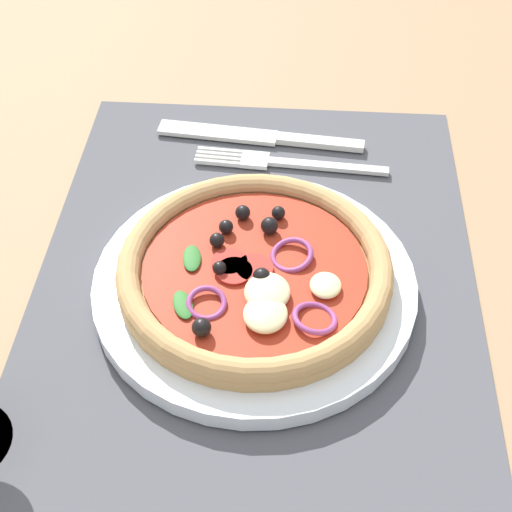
{
  "coord_description": "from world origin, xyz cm",
  "views": [
    {
      "loc": [
        -41.49,
        -2.8,
        45.18
      ],
      "look_at": [
        -0.64,
        0.0,
        2.88
      ],
      "focal_mm": 53.2,
      "sensor_mm": 36.0,
      "label": 1
    }
  ],
  "objects_px": {
    "pizza": "(249,270)",
    "fork": "(280,162)",
    "knife": "(258,136)",
    "plate": "(248,285)"
  },
  "relations": [
    {
      "from": "pizza",
      "to": "fork",
      "type": "height_order",
      "value": "pizza"
    },
    {
      "from": "plate",
      "to": "knife",
      "type": "bearing_deg",
      "value": 1.67
    },
    {
      "from": "fork",
      "to": "knife",
      "type": "height_order",
      "value": "knife"
    },
    {
      "from": "fork",
      "to": "knife",
      "type": "bearing_deg",
      "value": -54.39
    },
    {
      "from": "fork",
      "to": "knife",
      "type": "xyz_separation_m",
      "value": [
        0.04,
        0.02,
        0.0
      ]
    },
    {
      "from": "pizza",
      "to": "fork",
      "type": "distance_m",
      "value": 0.16
    },
    {
      "from": "knife",
      "to": "pizza",
      "type": "bearing_deg",
      "value": 97.28
    },
    {
      "from": "pizza",
      "to": "plate",
      "type": "bearing_deg",
      "value": 30.07
    },
    {
      "from": "pizza",
      "to": "knife",
      "type": "bearing_deg",
      "value": 1.82
    },
    {
      "from": "plate",
      "to": "pizza",
      "type": "xyz_separation_m",
      "value": [
        -0.0,
        -0.0,
        0.02
      ]
    }
  ]
}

